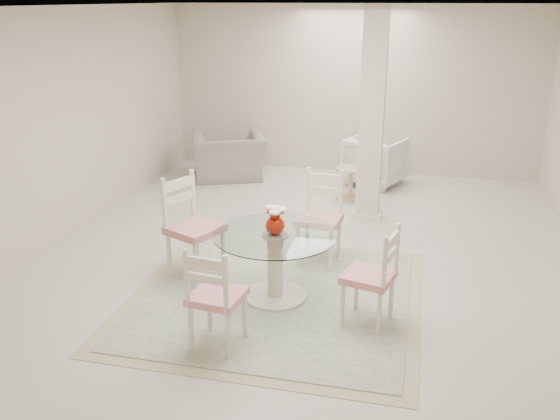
% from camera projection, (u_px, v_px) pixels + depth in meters
% --- Properties ---
extents(ground, '(7.00, 7.00, 0.00)m').
position_uv_depth(ground, '(313.00, 251.00, 6.88)').
color(ground, beige).
rests_on(ground, ground).
extents(room_shell, '(6.02, 7.02, 2.71)m').
position_uv_depth(room_shell, '(316.00, 90.00, 6.26)').
color(room_shell, beige).
rests_on(room_shell, ground).
extents(column, '(0.30, 0.30, 2.70)m').
position_uv_depth(column, '(372.00, 117.00, 7.51)').
color(column, beige).
rests_on(column, ground).
extents(area_rug, '(2.79, 2.79, 0.02)m').
position_uv_depth(area_rug, '(275.00, 297.00, 5.80)').
color(area_rug, tan).
rests_on(area_rug, ground).
extents(dining_table, '(1.17, 1.17, 0.68)m').
position_uv_depth(dining_table, '(275.00, 266.00, 5.69)').
color(dining_table, beige).
rests_on(dining_table, ground).
extents(red_vase, '(0.21, 0.20, 0.28)m').
position_uv_depth(red_vase, '(275.00, 220.00, 5.53)').
color(red_vase, '#A01604').
rests_on(red_vase, dining_table).
extents(dining_chair_east, '(0.50, 0.50, 1.03)m').
position_uv_depth(dining_chair_east, '(376.00, 270.00, 5.15)').
color(dining_chair_east, '#F3EAC8').
rests_on(dining_chair_east, ground).
extents(dining_chair_north, '(0.49, 0.49, 1.13)m').
position_uv_depth(dining_chair_north, '(321.00, 210.00, 6.45)').
color(dining_chair_north, '#F3ECC8').
rests_on(dining_chair_north, ground).
extents(dining_chair_west, '(0.64, 0.64, 1.20)m').
position_uv_depth(dining_chair_west, '(189.00, 219.00, 6.08)').
color(dining_chair_west, '#F3E4C8').
rests_on(dining_chair_west, ground).
extents(dining_chair_south, '(0.46, 0.46, 1.03)m').
position_uv_depth(dining_chair_south, '(213.00, 291.00, 4.79)').
color(dining_chair_south, '#F0E2C5').
rests_on(dining_chair_south, ground).
extents(recliner_taupe, '(1.41, 1.33, 0.73)m').
position_uv_depth(recliner_taupe, '(228.00, 156.00, 9.57)').
color(recliner_taupe, gray).
rests_on(recliner_taupe, ground).
extents(armchair_white, '(1.06, 1.07, 0.75)m').
position_uv_depth(armchair_white, '(376.00, 161.00, 9.26)').
color(armchair_white, white).
rests_on(armchair_white, ground).
extents(side_table, '(0.45, 0.45, 0.47)m').
position_uv_depth(side_table, '(350.00, 185.00, 8.61)').
color(side_table, '#D8BB85').
rests_on(side_table, ground).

